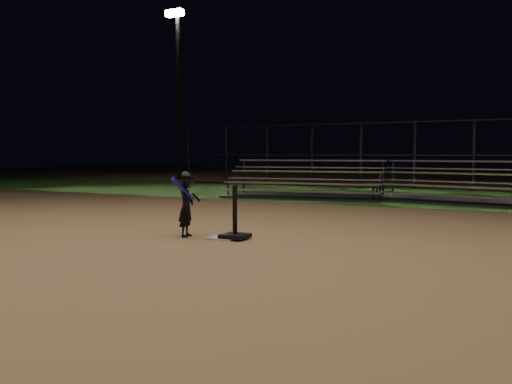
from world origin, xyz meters
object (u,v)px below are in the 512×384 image
child_batter (186,202)px  light_pole_left (178,80)px  home_plate (225,238)px  batting_tee (235,228)px  bleacher_left (304,190)px  bleacher_right (458,194)px

child_batter → light_pole_left: 19.39m
home_plate → batting_tee: bearing=-0.3°
batting_tee → bleacher_left: bearing=106.0°
child_batter → bleacher_right: bearing=-36.6°
home_plate → batting_tee: batting_tee is taller
bleacher_left → light_pole_left: 13.18m
light_pole_left → child_batter: bearing=-52.9°
batting_tee → bleacher_right: size_ratio=0.16×
child_batter → home_plate: bearing=-95.8°
bleacher_left → bleacher_right: (4.24, 0.44, -0.00)m
bleacher_left → child_batter: bearing=-88.0°
bleacher_right → child_batter: bearing=-97.4°
batting_tee → bleacher_left: 8.03m
child_batter → bleacher_left: size_ratio=0.21×
bleacher_left → bleacher_right: bearing=-2.2°
bleacher_left → light_pole_left: (-9.97, 7.22, 4.72)m
bleacher_right → light_pole_left: bearing=165.9°
home_plate → light_pole_left: (-12.00, 14.94, 4.93)m
home_plate → bleacher_left: bleacher_left is taller
bleacher_right → home_plate: bearing=-93.8°
light_pole_left → bleacher_right: bearing=-25.5°
home_plate → bleacher_right: bearing=74.9°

